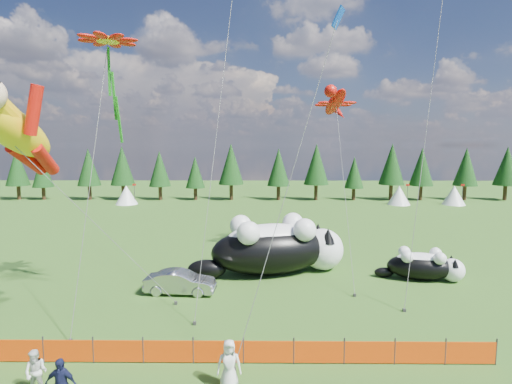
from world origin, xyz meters
The scene contains 14 objects.
ground centered at (0.00, 0.00, 0.00)m, with size 160.00×160.00×0.00m, color #0C3309.
safety_fence centered at (0.00, -3.00, 0.50)m, with size 22.06×0.06×1.10m.
tree_line centered at (0.00, 45.00, 4.00)m, with size 90.00×4.00×8.00m, color black, non-canonical shape.
festival_tents centered at (11.00, 40.00, 1.40)m, with size 50.00×3.20×2.80m, color white, non-canonical shape.
cat_large centered at (2.83, 8.40, 1.86)m, with size 10.66×5.71×3.91m.
cat_small centered at (12.28, 7.13, 0.96)m, with size 5.53×2.73×2.01m.
car centered at (-3.02, 4.58, 0.68)m, with size 1.44×4.13×1.36m, color #A9A9AE.
spectator_b centered at (-6.15, -5.04, 0.81)m, with size 0.78×0.46×1.61m, color silver.
spectator_e centered at (0.55, -4.61, 0.90)m, with size 0.88×0.57×1.80m, color silver.
superhero_kite centered at (-8.36, -1.66, 9.26)m, with size 7.98×7.33×12.72m.
gecko_kite centered at (7.39, 13.08, 11.90)m, with size 3.59×12.15×14.76m.
flower_kite centered at (-5.98, 2.62, 13.71)m, with size 4.01×6.10×14.33m.
diamond_kite_a centered at (-0.03, 6.72, 17.00)m, with size 2.13×7.11×19.29m.
diamond_kite_c centered at (4.50, -2.03, 13.02)m, with size 4.37×2.28×14.53m.
Camera 1 is at (1.65, -18.00, 8.66)m, focal length 28.00 mm.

